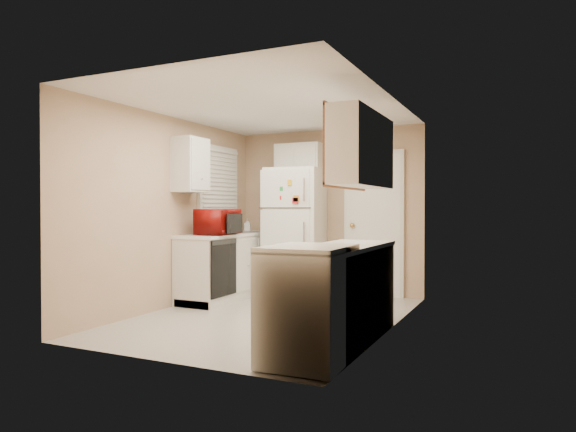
% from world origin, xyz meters
% --- Properties ---
extents(floor, '(3.80, 3.80, 0.00)m').
position_xyz_m(floor, '(0.00, 0.00, 0.00)').
color(floor, beige).
rests_on(floor, ground).
extents(ceiling, '(3.80, 3.80, 0.00)m').
position_xyz_m(ceiling, '(0.00, 0.00, 2.40)').
color(ceiling, white).
rests_on(ceiling, floor).
extents(wall_left, '(3.80, 3.80, 0.00)m').
position_xyz_m(wall_left, '(-1.40, 0.00, 1.20)').
color(wall_left, tan).
rests_on(wall_left, floor).
extents(wall_right, '(3.80, 3.80, 0.00)m').
position_xyz_m(wall_right, '(1.40, 0.00, 1.20)').
color(wall_right, tan).
rests_on(wall_right, floor).
extents(wall_back, '(2.80, 2.80, 0.00)m').
position_xyz_m(wall_back, '(0.00, 1.90, 1.20)').
color(wall_back, tan).
rests_on(wall_back, floor).
extents(wall_front, '(2.80, 2.80, 0.00)m').
position_xyz_m(wall_front, '(0.00, -1.90, 1.20)').
color(wall_front, tan).
rests_on(wall_front, floor).
extents(left_counter, '(0.60, 1.80, 0.90)m').
position_xyz_m(left_counter, '(-1.10, 0.90, 0.45)').
color(left_counter, silver).
rests_on(left_counter, floor).
extents(dishwasher, '(0.03, 0.58, 0.72)m').
position_xyz_m(dishwasher, '(-0.81, 0.30, 0.49)').
color(dishwasher, black).
rests_on(dishwasher, floor).
extents(sink, '(0.54, 0.74, 0.16)m').
position_xyz_m(sink, '(-1.10, 1.05, 0.86)').
color(sink, gray).
rests_on(sink, left_counter).
extents(microwave, '(0.64, 0.41, 0.40)m').
position_xyz_m(microwave, '(-0.99, 0.45, 1.05)').
color(microwave, '#940D0A').
rests_on(microwave, left_counter).
extents(soap_bottle, '(0.11, 0.11, 0.19)m').
position_xyz_m(soap_bottle, '(-1.15, 1.51, 1.00)').
color(soap_bottle, white).
rests_on(soap_bottle, left_counter).
extents(window_blinds, '(0.10, 0.98, 1.08)m').
position_xyz_m(window_blinds, '(-1.36, 1.05, 1.60)').
color(window_blinds, silver).
rests_on(window_blinds, wall_left).
extents(upper_cabinet_left, '(0.30, 0.45, 0.70)m').
position_xyz_m(upper_cabinet_left, '(-1.25, 0.22, 1.80)').
color(upper_cabinet_left, silver).
rests_on(upper_cabinet_left, wall_left).
extents(refrigerator, '(0.83, 0.81, 1.81)m').
position_xyz_m(refrigerator, '(-0.34, 1.49, 0.91)').
color(refrigerator, white).
rests_on(refrigerator, floor).
extents(cabinet_over_fridge, '(0.70, 0.30, 0.40)m').
position_xyz_m(cabinet_over_fridge, '(-0.40, 1.75, 2.00)').
color(cabinet_over_fridge, silver).
rests_on(cabinet_over_fridge, wall_back).
extents(interior_door, '(0.86, 0.06, 2.08)m').
position_xyz_m(interior_door, '(0.70, 1.86, 1.02)').
color(interior_door, white).
rests_on(interior_door, floor).
extents(right_counter, '(0.60, 2.00, 0.90)m').
position_xyz_m(right_counter, '(1.10, -0.80, 0.45)').
color(right_counter, silver).
rests_on(right_counter, floor).
extents(stove, '(0.67, 0.81, 0.95)m').
position_xyz_m(stove, '(1.08, -1.42, 0.48)').
color(stove, white).
rests_on(stove, floor).
extents(upper_cabinet_right, '(0.30, 1.20, 0.70)m').
position_xyz_m(upper_cabinet_right, '(1.25, -0.50, 1.80)').
color(upper_cabinet_right, silver).
rests_on(upper_cabinet_right, wall_right).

